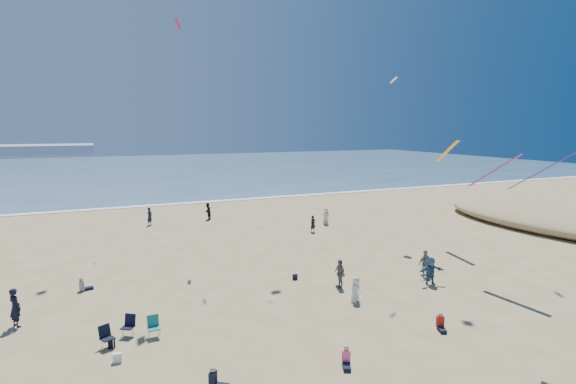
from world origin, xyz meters
name	(u,v)px	position (x,y,z in m)	size (l,w,h in m)	color
ocean	(122,170)	(0.00, 95.00, 0.03)	(220.00, 100.00, 0.06)	#476B84
surf_line	(151,206)	(0.00, 45.00, 0.04)	(220.00, 1.20, 0.08)	white
standing_flyers	(276,265)	(3.97, 14.39, 0.86)	(29.52, 42.46, 1.94)	black
seated_group	(279,346)	(0.35, 5.22, 0.42)	(16.72, 20.49, 0.84)	white
chair_cluster	(130,330)	(-5.30, 9.18, 0.50)	(2.71, 1.62, 1.00)	black
white_tote	(117,358)	(-5.96, 7.39, 0.20)	(0.35, 0.20, 0.40)	white
black_backpack	(112,344)	(-6.12, 8.82, 0.19)	(0.30, 0.22, 0.38)	black
navy_bag	(295,277)	(4.97, 13.62, 0.17)	(0.28, 0.18, 0.34)	black
kites_aloft	(356,53)	(9.57, 14.29, 14.31)	(43.48, 34.02, 29.21)	#582999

